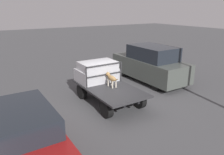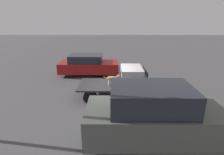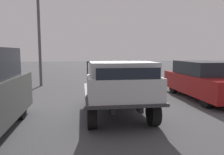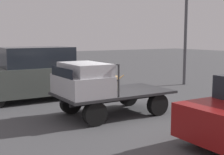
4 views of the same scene
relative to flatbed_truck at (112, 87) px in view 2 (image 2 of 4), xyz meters
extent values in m
plane|color=#474749|center=(0.00, 0.00, -0.56)|extent=(80.00, 80.00, 0.00)
cylinder|color=black|center=(1.15, 0.83, -0.21)|extent=(0.70, 0.24, 0.70)
cylinder|color=black|center=(1.15, -0.83, -0.21)|extent=(0.70, 0.24, 0.70)
cylinder|color=black|center=(-1.15, 0.83, -0.21)|extent=(0.70, 0.24, 0.70)
cylinder|color=black|center=(-1.15, -0.83, -0.21)|extent=(0.70, 0.24, 0.70)
cube|color=black|center=(0.00, 0.35, 0.03)|extent=(3.41, 0.10, 0.18)
cube|color=black|center=(0.00, -0.35, 0.03)|extent=(3.41, 0.10, 0.18)
cube|color=#2D2D30|center=(0.00, 0.00, 0.16)|extent=(3.71, 1.99, 0.08)
cube|color=#B7B7BC|center=(1.14, 0.00, 0.50)|extent=(1.33, 1.87, 0.60)
cube|color=#B7B7BC|center=(1.04, 0.00, 0.99)|extent=(1.13, 1.72, 0.37)
cube|color=black|center=(1.79, 0.00, 0.93)|extent=(0.02, 1.53, 0.28)
cube|color=#2D2D30|center=(0.40, 0.91, 0.69)|extent=(0.04, 0.04, 0.97)
cube|color=#2D2D30|center=(0.40, -0.91, 0.69)|extent=(0.04, 0.04, 0.97)
cube|color=#2D2D30|center=(0.40, 0.00, 1.15)|extent=(0.04, 1.83, 0.04)
cube|color=#2D2D30|center=(0.40, 0.00, 0.69)|extent=(0.04, 1.83, 0.04)
cylinder|color=beige|center=(0.16, -0.05, 0.36)|extent=(0.06, 0.06, 0.31)
cylinder|color=beige|center=(0.16, -0.23, 0.36)|extent=(0.06, 0.06, 0.31)
cylinder|color=beige|center=(-0.20, -0.05, 0.36)|extent=(0.06, 0.06, 0.31)
cylinder|color=beige|center=(-0.20, -0.23, 0.36)|extent=(0.06, 0.06, 0.31)
ellipsoid|color=olive|center=(-0.02, -0.14, 0.60)|extent=(0.59, 0.24, 0.24)
sphere|color=beige|center=(0.14, -0.14, 0.55)|extent=(0.11, 0.11, 0.11)
cylinder|color=olive|center=(0.23, -0.14, 0.66)|extent=(0.17, 0.13, 0.17)
sphere|color=olive|center=(0.33, -0.14, 0.71)|extent=(0.19, 0.19, 0.19)
cone|color=beige|center=(0.41, -0.14, 0.69)|extent=(0.10, 0.10, 0.10)
cone|color=olive|center=(0.32, -0.09, 0.79)|extent=(0.06, 0.08, 0.10)
cone|color=olive|center=(0.32, -0.19, 0.79)|extent=(0.06, 0.08, 0.10)
cylinder|color=olive|center=(-0.36, -0.14, 0.62)|extent=(0.25, 0.04, 0.17)
cylinder|color=black|center=(-0.43, 4.94, -0.26)|extent=(0.60, 0.20, 0.60)
cylinder|color=black|center=(-0.43, 3.33, -0.26)|extent=(0.60, 0.20, 0.60)
cylinder|color=black|center=(-3.24, 4.94, -0.26)|extent=(0.60, 0.20, 0.60)
cylinder|color=black|center=(-3.24, 3.33, -0.26)|extent=(0.60, 0.20, 0.60)
cube|color=maroon|center=(-1.84, 4.14, 0.08)|extent=(4.53, 1.89, 0.78)
cube|color=#1E232B|center=(-2.06, 4.14, 0.75)|extent=(2.49, 1.70, 0.56)
cylinder|color=black|center=(3.09, -2.89, -0.26)|extent=(0.60, 0.20, 0.60)
cylinder|color=black|center=(3.09, -4.61, -0.26)|extent=(0.60, 0.20, 0.60)
cylinder|color=black|center=(0.05, -2.89, -0.26)|extent=(0.60, 0.20, 0.60)
cylinder|color=black|center=(0.05, -4.61, -0.26)|extent=(0.60, 0.20, 0.60)
cube|color=#474C47|center=(1.57, -3.75, 0.23)|extent=(4.92, 2.00, 1.07)
cube|color=#1E232B|center=(1.32, -3.75, 1.16)|extent=(2.70, 1.80, 0.78)
camera|label=1|loc=(-7.87, 4.82, 3.60)|focal=35.00mm
camera|label=2|loc=(0.05, -9.08, 3.65)|focal=28.00mm
camera|label=3|loc=(6.71, -1.08, 1.44)|focal=35.00mm
camera|label=4|loc=(5.26, 8.45, 1.98)|focal=50.00mm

